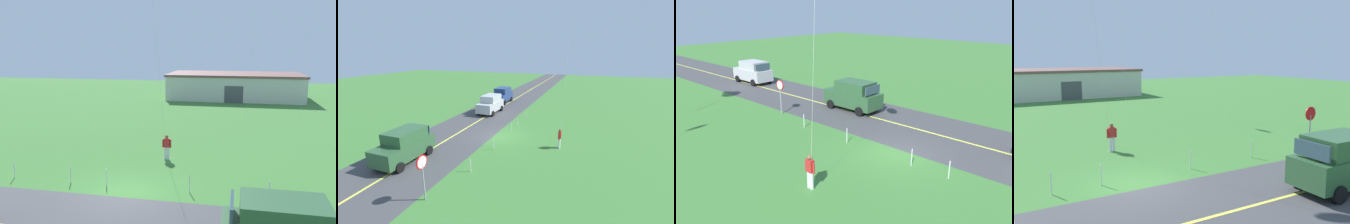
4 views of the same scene
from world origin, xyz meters
TOP-DOWN VIEW (x-y plane):
  - ground_plane at (0.00, 0.00)m, footprint 120.00×120.00m
  - asphalt_road at (0.00, -4.00)m, footprint 120.00×7.00m
  - road_centre_stripe at (0.00, -4.00)m, footprint 120.00×0.16m
  - car_suv_foreground at (6.89, -4.47)m, footprint 4.40×2.12m
  - car_parked_west_near at (-7.27, -4.20)m, footprint 4.40×2.12m
  - car_parked_west_far at (-13.36, -4.99)m, footprint 4.40×2.12m
  - stop_sign at (10.15, -0.10)m, footprint 0.76×0.08m
  - person_adult_near at (0.83, 5.52)m, footprint 0.58×0.22m
  - fence_post_0 at (-6.61, 0.70)m, footprint 0.05×0.05m
  - fence_post_1 at (-3.29, 0.70)m, footprint 0.05×0.05m
  - fence_post_2 at (-1.32, 0.70)m, footprint 0.05×0.05m
  - fence_post_3 at (2.98, 0.70)m, footprint 0.05×0.05m
  - fence_post_4 at (6.73, 0.70)m, footprint 0.05×0.05m

SIDE VIEW (x-z plane):
  - ground_plane at x=0.00m, z-range -0.10..0.00m
  - asphalt_road at x=0.00m, z-range 0.00..0.00m
  - road_centre_stripe at x=0.00m, z-range 0.00..0.01m
  - fence_post_0 at x=-6.61m, z-range 0.00..0.90m
  - fence_post_1 at x=-3.29m, z-range 0.00..0.90m
  - fence_post_2 at x=-1.32m, z-range 0.00..0.90m
  - fence_post_3 at x=2.98m, z-range 0.00..0.90m
  - fence_post_4 at x=6.73m, z-range 0.00..0.90m
  - person_adult_near at x=0.83m, z-range 0.06..1.66m
  - car_suv_foreground at x=6.89m, z-range 0.03..2.27m
  - car_parked_west_near at x=-7.27m, z-range 0.03..2.27m
  - car_parked_west_far at x=-13.36m, z-range 0.03..2.27m
  - stop_sign at x=10.15m, z-range 0.52..3.08m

